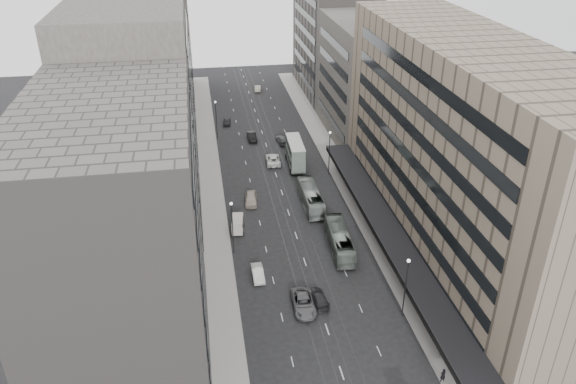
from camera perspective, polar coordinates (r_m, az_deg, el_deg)
ground at (r=73.47m, az=2.93°, el=-10.65°), size 220.00×220.00×0.00m
sidewalk_right at (r=106.94m, az=5.04°, el=2.62°), size 4.00×125.00×0.15m
sidewalk_left at (r=103.98m, az=-7.90°, el=1.67°), size 4.00×125.00×0.15m
department_store at (r=78.87m, az=17.41°, el=3.62°), size 19.20×60.00×30.00m
building_right_mid at (r=118.16m, az=8.12°, el=11.17°), size 15.00×28.00×24.00m
building_right_far at (r=145.58m, az=4.68°, el=15.39°), size 15.00×32.00×28.00m
building_left_a at (r=57.59m, az=-16.43°, el=-5.74°), size 15.00×28.00×30.00m
building_left_b at (r=80.65m, az=-14.91°, el=6.11°), size 15.00×26.00×34.00m
building_left_c at (r=107.48m, az=-13.66°, el=9.21°), size 15.00×28.00×25.00m
building_left_d at (r=138.77m, az=-13.09°, el=14.14°), size 15.00×38.00×28.00m
lamp_right_near at (r=68.99m, az=11.92°, el=-8.82°), size 0.44×0.44×8.32m
lamp_right_far at (r=102.08m, az=4.24°, el=4.53°), size 0.44×0.44×8.32m
lamp_left_near at (r=79.18m, az=-5.69°, el=-3.01°), size 0.44×0.44×8.32m
lamp_left_far at (r=118.09m, az=-7.31°, el=7.73°), size 0.44×0.44×8.32m
bus_near at (r=81.75m, az=5.25°, el=-4.87°), size 3.41×11.61×3.19m
bus_far at (r=92.53m, az=2.32°, el=-0.53°), size 2.74×11.53×3.21m
double_decker at (r=105.68m, az=0.74°, el=3.99°), size 3.11×9.28×5.03m
panel_van at (r=86.15m, az=-5.14°, el=-3.25°), size 2.18×3.84×2.30m
sedan_1 at (r=76.44m, az=-3.09°, el=-8.23°), size 1.57×4.31×1.41m
sedan_2 at (r=71.28m, az=1.58°, el=-11.20°), size 2.86×5.93×1.63m
sedan_3 at (r=72.36m, az=3.08°, el=-10.68°), size 2.35×4.86×1.36m
sedan_4 at (r=93.80m, az=-3.78°, el=-0.67°), size 2.52×5.19×1.71m
sedan_5 at (r=118.21m, az=-3.68°, el=5.63°), size 1.80×4.85×1.58m
sedan_6 at (r=107.64m, az=-1.53°, el=3.33°), size 3.00×5.87×1.59m
sedan_7 at (r=116.71m, az=-0.61°, el=5.34°), size 2.61×5.12×1.42m
sedan_8 at (r=127.18m, az=-6.22°, el=7.13°), size 2.00×4.18×1.38m
sedan_9 at (r=149.44m, az=-3.09°, el=10.50°), size 2.05×4.52×1.44m
pedestrian at (r=64.40m, az=15.47°, el=-17.49°), size 0.67×0.48×1.73m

